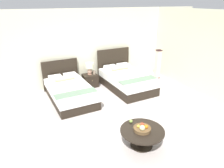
{
  "coord_description": "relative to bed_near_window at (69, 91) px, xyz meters",
  "views": [
    {
      "loc": [
        -2.5,
        -4.55,
        3.06
      ],
      "look_at": [
        -0.07,
        0.46,
        0.78
      ],
      "focal_mm": 33.04,
      "sensor_mm": 36.0,
      "label": 1
    }
  ],
  "objects": [
    {
      "name": "ground_plane",
      "position": [
        1.07,
        -1.61,
        -0.29
      ],
      "size": [
        10.12,
        9.21,
        0.02
      ],
      "primitive_type": "cube",
      "color": "#BCB0AA"
    },
    {
      "name": "wall_back",
      "position": [
        1.07,
        1.2,
        1.12
      ],
      "size": [
        10.12,
        0.12,
        2.8
      ],
      "primitive_type": "cube",
      "color": "beige",
      "rests_on": "ground"
    },
    {
      "name": "wall_side_right",
      "position": [
        4.33,
        -1.21,
        1.12
      ],
      "size": [
        0.12,
        4.81,
        2.8
      ],
      "primitive_type": "cube",
      "color": "beige",
      "rests_on": "ground"
    },
    {
      "name": "bed_near_window",
      "position": [
        0.0,
        0.0,
        0.0
      ],
      "size": [
        1.34,
        2.27,
        1.09
      ],
      "color": "black",
      "rests_on": "ground"
    },
    {
      "name": "bed_near_corner",
      "position": [
        2.13,
        -0.0,
        0.05
      ],
      "size": [
        1.44,
        2.24,
        1.29
      ],
      "color": "black",
      "rests_on": "ground"
    },
    {
      "name": "nightstand",
      "position": [
        0.99,
        0.73,
        -0.04
      ],
      "size": [
        0.52,
        0.48,
        0.48
      ],
      "color": "black",
      "rests_on": "ground"
    },
    {
      "name": "table_lamp",
      "position": [
        0.99,
        0.75,
        0.49
      ],
      "size": [
        0.31,
        0.31,
        0.45
      ],
      "color": "tan",
      "rests_on": "nightstand"
    },
    {
      "name": "vase",
      "position": [
        1.15,
        0.69,
        0.26
      ],
      "size": [
        0.1,
        0.1,
        0.13
      ],
      "color": "gray",
      "rests_on": "nightstand"
    },
    {
      "name": "coffee_table",
      "position": [
        0.82,
        -3.03,
        0.04
      ],
      "size": [
        0.98,
        0.98,
        0.42
      ],
      "color": "black",
      "rests_on": "ground"
    },
    {
      "name": "fruit_bowl",
      "position": [
        0.81,
        -3.05,
        0.2
      ],
      "size": [
        0.39,
        0.39,
        0.18
      ],
      "color": "brown",
      "rests_on": "coffee_table"
    },
    {
      "name": "loose_apple",
      "position": [
        0.74,
        -2.67,
        0.18
      ],
      "size": [
        0.08,
        0.08,
        0.08
      ],
      "color": "#87A949",
      "rests_on": "coffee_table"
    },
    {
      "name": "floor_lamp_corner",
      "position": [
        3.84,
        0.38,
        0.32
      ],
      "size": [
        0.22,
        0.22,
        1.2
      ],
      "color": "black",
      "rests_on": "ground"
    }
  ]
}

